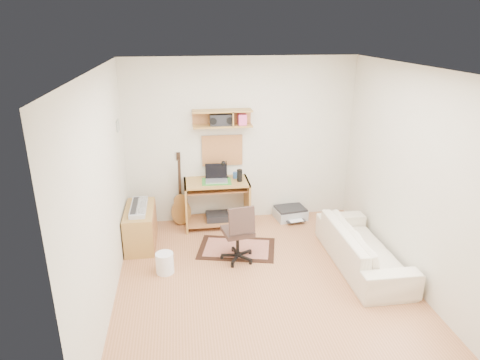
{
  "coord_description": "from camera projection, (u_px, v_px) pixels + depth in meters",
  "views": [
    {
      "loc": [
        -0.94,
        -4.46,
        3.03
      ],
      "look_at": [
        -0.15,
        1.05,
        1.0
      ],
      "focal_mm": 31.95,
      "sensor_mm": 36.0,
      "label": 1
    }
  ],
  "objects": [
    {
      "name": "boombox",
      "position": [
        221.0,
        120.0,
        6.43
      ],
      "size": [
        0.34,
        0.16,
        0.17
      ],
      "primitive_type": "cube",
      "color": "black",
      "rests_on": "wall_shelf"
    },
    {
      "name": "guitar",
      "position": [
        180.0,
        190.0,
        6.71
      ],
      "size": [
        0.33,
        0.23,
        1.18
      ],
      "primitive_type": null,
      "rotation": [
        0.0,
        0.0,
        0.1
      ],
      "color": "#9F6C31",
      "rests_on": "floor"
    },
    {
      "name": "wall_shelf",
      "position": [
        222.0,
        118.0,
        6.43
      ],
      "size": [
        0.9,
        0.25,
        0.26
      ],
      "primitive_type": "cube",
      "color": "#AD7F3D",
      "rests_on": "back_wall"
    },
    {
      "name": "desk",
      "position": [
        217.0,
        204.0,
        6.73
      ],
      "size": [
        1.0,
        0.55,
        0.75
      ],
      "primitive_type": null,
      "color": "#AD7F3D",
      "rests_on": "floor"
    },
    {
      "name": "back_wall",
      "position": [
        241.0,
        141.0,
        6.73
      ],
      "size": [
        3.6,
        0.01,
        2.6
      ],
      "primitive_type": "cube",
      "color": "beige",
      "rests_on": "ground"
    },
    {
      "name": "rug",
      "position": [
        237.0,
        248.0,
        6.13
      ],
      "size": [
        1.21,
        0.95,
        0.01
      ],
      "primitive_type": "cube",
      "rotation": [
        0.0,
        0.0,
        -0.24
      ],
      "color": "tan",
      "rests_on": "floor"
    },
    {
      "name": "floor",
      "position": [
        264.0,
        284.0,
        5.31
      ],
      "size": [
        3.6,
        4.0,
        0.01
      ],
      "primitive_type": "cube",
      "color": "#B8784C",
      "rests_on": "ground"
    },
    {
      "name": "music_keyboard",
      "position": [
        139.0,
        207.0,
        6.08
      ],
      "size": [
        0.22,
        0.7,
        0.06
      ],
      "primitive_type": "cube",
      "color": "#B2B5BA",
      "rests_on": "cabinet"
    },
    {
      "name": "sofa",
      "position": [
        364.0,
        241.0,
        5.61
      ],
      "size": [
        0.53,
        1.81,
        0.71
      ],
      "primitive_type": "imported",
      "rotation": [
        0.0,
        0.0,
        1.57
      ],
      "color": "beige",
      "rests_on": "floor"
    },
    {
      "name": "waste_basket",
      "position": [
        165.0,
        263.0,
        5.5
      ],
      "size": [
        0.27,
        0.27,
        0.28
      ],
      "primitive_type": "cylinder",
      "rotation": [
        0.0,
        0.0,
        0.18
      ],
      "color": "white",
      "rests_on": "floor"
    },
    {
      "name": "right_wall",
      "position": [
        414.0,
        178.0,
        5.11
      ],
      "size": [
        0.01,
        4.0,
        2.6
      ],
      "primitive_type": "cube",
      "color": "beige",
      "rests_on": "ground"
    },
    {
      "name": "cabinet",
      "position": [
        140.0,
        227.0,
        6.19
      ],
      "size": [
        0.4,
        0.9,
        0.55
      ],
      "primitive_type": "cube",
      "color": "#AD7F3D",
      "rests_on": "floor"
    },
    {
      "name": "laptop",
      "position": [
        216.0,
        174.0,
        6.54
      ],
      "size": [
        0.36,
        0.36,
        0.26
      ],
      "primitive_type": null,
      "rotation": [
        0.0,
        0.0,
        -0.06
      ],
      "color": "silver",
      "rests_on": "desk"
    },
    {
      "name": "ceiling",
      "position": [
        269.0,
        68.0,
        4.42
      ],
      "size": [
        3.6,
        4.0,
        0.01
      ],
      "primitive_type": "cube",
      "color": "white",
      "rests_on": "ground"
    },
    {
      "name": "wall_photo",
      "position": [
        118.0,
        126.0,
        5.88
      ],
      "size": [
        0.02,
        0.2,
        0.15
      ],
      "primitive_type": "cube",
      "color": "#4C8CBF",
      "rests_on": "left_wall"
    },
    {
      "name": "printer",
      "position": [
        290.0,
        213.0,
        7.07
      ],
      "size": [
        0.54,
        0.45,
        0.18
      ],
      "primitive_type": "cube",
      "rotation": [
        0.0,
        0.0,
        0.15
      ],
      "color": "#A5A8AA",
      "rests_on": "floor"
    },
    {
      "name": "speaker",
      "position": [
        240.0,
        175.0,
        6.57
      ],
      "size": [
        0.09,
        0.09,
        0.19
      ],
      "primitive_type": "cylinder",
      "color": "black",
      "rests_on": "desk"
    },
    {
      "name": "left_wall",
      "position": [
        103.0,
        194.0,
        4.62
      ],
      "size": [
        0.01,
        4.0,
        2.6
      ],
      "primitive_type": "cube",
      "color": "beige",
      "rests_on": "ground"
    },
    {
      "name": "pencil_cup",
      "position": [
        235.0,
        175.0,
        6.72
      ],
      "size": [
        0.07,
        0.07,
        0.1
      ],
      "primitive_type": "cylinder",
      "color": "#2E558A",
      "rests_on": "desk"
    },
    {
      "name": "cork_board",
      "position": [
        222.0,
        150.0,
        6.71
      ],
      "size": [
        0.64,
        0.03,
        0.49
      ],
      "primitive_type": "cube",
      "color": "tan",
      "rests_on": "back_wall"
    },
    {
      "name": "desk_lamp",
      "position": [
        226.0,
        169.0,
        6.7
      ],
      "size": [
        0.1,
        0.1,
        0.29
      ],
      "primitive_type": null,
      "color": "black",
      "rests_on": "desk"
    },
    {
      "name": "task_chair",
      "position": [
        238.0,
        231.0,
        5.71
      ],
      "size": [
        0.5,
        0.5,
        0.85
      ],
      "primitive_type": null,
      "rotation": [
        0.0,
        0.0,
        0.17
      ],
      "color": "#34241F",
      "rests_on": "floor"
    }
  ]
}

